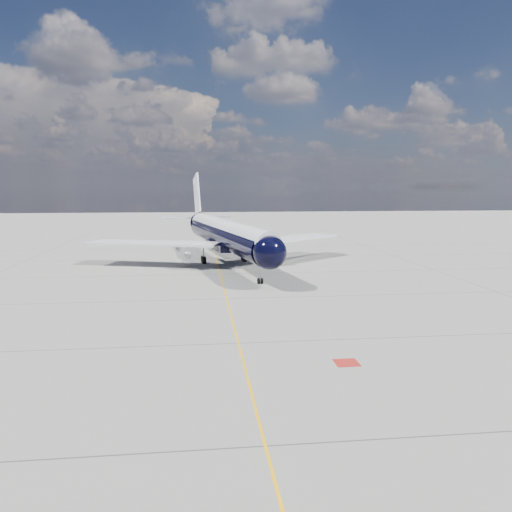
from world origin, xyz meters
name	(u,v)px	position (x,y,z in m)	size (l,w,h in m)	color
ground	(218,268)	(0.00, 30.00, 0.00)	(320.00, 320.00, 0.00)	gray
taxiway_centerline	(220,274)	(0.00, 25.00, 0.00)	(0.16, 160.00, 0.01)	#FFAD0D
red_marking	(347,363)	(6.80, -10.00, 0.00)	(1.60, 1.60, 0.01)	maroon
main_airliner	(224,234)	(1.14, 35.31, 4.44)	(40.03, 49.29, 14.32)	black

